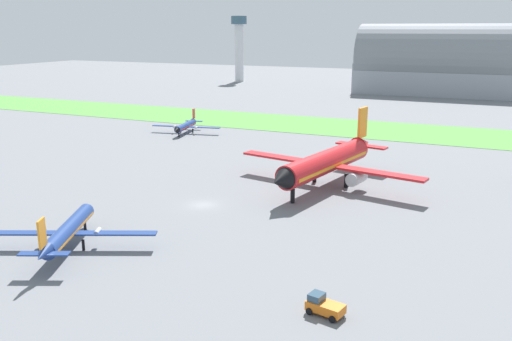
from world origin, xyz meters
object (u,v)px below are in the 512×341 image
Objects in this scene: airplane_foreground_turboprop at (68,230)px; airplane_midfield_jet at (328,162)px; control_tower at (239,43)px; airplane_taxiing_turboprop at (186,126)px; pushback_tug_near_gate at (324,306)px.

airplane_midfield_jet reaches higher than airplane_foreground_turboprop.
control_tower reaches higher than airplane_midfield_jet.
pushback_tug_near_gate is at bearing 27.71° from airplane_taxiing_turboprop.
control_tower reaches higher than airplane_foreground_turboprop.
control_tower is at bearing -50.15° from pushback_tug_near_gate.
control_tower is at bearing -3.49° from airplane_foreground_turboprop.
airplane_taxiing_turboprop reaches higher than pushback_tug_near_gate.
airplane_midfield_jet is at bearing -61.43° from pushback_tug_near_gate.
airplane_midfield_jet is 1.87× the size of airplane_taxiing_turboprop.
control_tower is (-111.47, 210.51, 18.68)m from pushback_tug_near_gate.
control_tower is (-98.77, 167.98, 15.17)m from airplane_midfield_jet.
airplane_taxiing_turboprop is (-48.48, 32.49, -2.38)m from airplane_midfield_jet.
airplane_midfield_jet reaches higher than airplane_taxiing_turboprop.
airplane_foreground_turboprop is at bearing -16.97° from airplane_midfield_jet.
control_tower reaches higher than airplane_taxiing_turboprop.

